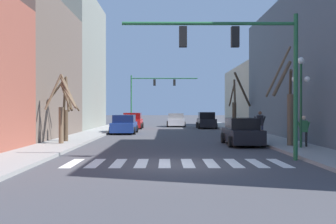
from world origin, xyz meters
name	(u,v)px	position (x,y,z in m)	size (l,w,h in m)	color
ground_plane	(177,165)	(0.00, 0.00, 0.00)	(240.00, 240.00, 0.00)	#424247
sidewalk_left	(4,163)	(-6.49, 0.00, 0.07)	(2.56, 90.00, 0.15)	gray
building_row_left	(35,66)	(-10.77, 16.40, 5.52)	(6.00, 39.53, 13.74)	#934C3D
building_row_right	(319,67)	(10.77, 13.82, 5.20)	(6.00, 45.50, 12.68)	#515B66
crosswalk_stripes	(176,163)	(0.00, 0.52, 0.00)	(8.55, 2.60, 0.01)	white
traffic_signal_near	(244,53)	(2.82, 1.36, 4.42)	(7.25, 0.28, 6.04)	#236038
traffic_signal_far	(151,88)	(-2.32, 36.99, 4.87)	(8.84, 0.28, 6.57)	#236038
street_lamp_right_corner	(301,84)	(6.52, 5.25, 3.41)	(0.95, 0.36, 4.62)	#1E4C2D
car_parked_left_far	(176,120)	(0.80, 32.53, 0.75)	(2.20, 4.13, 1.60)	silver
car_at_intersection	(124,125)	(-4.00, 19.15, 0.76)	(2.18, 4.75, 1.61)	navy
car_driving_toward_lane	(206,121)	(4.06, 28.27, 0.82)	(2.05, 4.21, 1.78)	black
car_parked_left_near	(242,132)	(4.07, 8.21, 0.75)	(2.03, 4.50, 1.60)	black
car_parked_right_far	(133,121)	(-3.99, 27.68, 0.80)	(2.19, 4.43, 1.71)	red
pedestrian_crossing_street	(304,128)	(6.83, 5.70, 1.11)	(0.69, 0.22, 1.61)	black
pedestrian_near_right_corner	(260,122)	(5.89, 11.37, 1.23)	(0.78, 0.24, 1.83)	#282D47
street_tree_left_far	(65,109)	(-6.56, 9.22, 2.12)	(2.44, 2.33, 3.98)	#473828
street_tree_right_mid	(236,105)	(6.18, 21.89, 2.47)	(2.17, 2.34, 5.47)	#473828
street_tree_left_near	(288,105)	(6.22, 6.42, 2.32)	(1.97, 1.89, 5.37)	brown
street_tree_right_near	(63,110)	(-6.29, 7.65, 2.09)	(1.90, 1.33, 3.98)	brown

